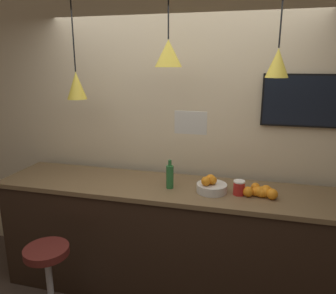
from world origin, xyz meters
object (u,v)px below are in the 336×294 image
(juice_bottle, at_px, (170,176))
(mounted_tv, at_px, (307,101))
(fruit_bowl, at_px, (211,186))
(spread_jar, at_px, (239,188))
(bar_stool, at_px, (49,274))

(juice_bottle, height_order, mounted_tv, mounted_tv)
(fruit_bowl, bearing_deg, spread_jar, 1.18)
(fruit_bowl, xyz_separation_m, mounted_tv, (0.73, 0.44, 0.67))
(bar_stool, relative_size, juice_bottle, 2.86)
(fruit_bowl, distance_m, mounted_tv, 1.09)
(juice_bottle, distance_m, spread_jar, 0.58)
(bar_stool, distance_m, fruit_bowl, 1.46)
(bar_stool, xyz_separation_m, fruit_bowl, (1.17, 0.63, 0.61))
(spread_jar, xyz_separation_m, mounted_tv, (0.51, 0.43, 0.67))
(fruit_bowl, bearing_deg, juice_bottle, 179.25)
(fruit_bowl, xyz_separation_m, juice_bottle, (-0.35, 0.00, 0.05))
(spread_jar, bearing_deg, bar_stool, -155.60)
(bar_stool, bearing_deg, fruit_bowl, 28.23)
(juice_bottle, xyz_separation_m, mounted_tv, (1.08, 0.43, 0.62))
(bar_stool, xyz_separation_m, juice_bottle, (0.81, 0.63, 0.66))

